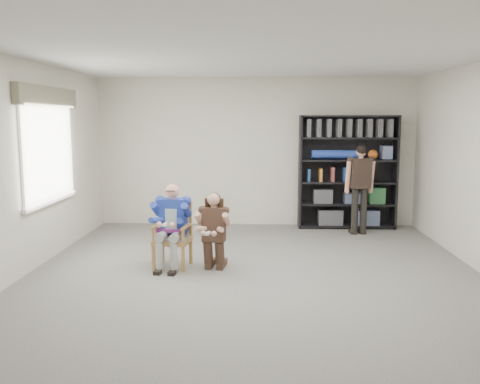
# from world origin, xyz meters

# --- Properties ---
(room_shell) EXTENTS (6.00, 7.00, 2.80)m
(room_shell) POSITION_xyz_m (0.00, 0.00, 1.40)
(room_shell) COLOR silver
(room_shell) RESTS_ON ground
(floor) EXTENTS (6.00, 7.00, 0.01)m
(floor) POSITION_xyz_m (0.00, 0.00, 0.00)
(floor) COLOR #5F5E59
(floor) RESTS_ON ground
(window_left) EXTENTS (0.16, 2.00, 1.75)m
(window_left) POSITION_xyz_m (-2.95, 1.00, 1.63)
(window_left) COLOR white
(window_left) RESTS_ON room_shell
(armchair) EXTENTS (0.58, 0.56, 0.89)m
(armchair) POSITION_xyz_m (-1.13, 0.57, 0.45)
(armchair) COLOR #A6803E
(armchair) RESTS_ON floor
(seated_man) EXTENTS (0.59, 0.76, 1.16)m
(seated_man) POSITION_xyz_m (-1.13, 0.57, 0.58)
(seated_man) COLOR navy
(seated_man) RESTS_ON floor
(kneeling_woman) EXTENTS (0.53, 0.77, 1.06)m
(kneeling_woman) POSITION_xyz_m (-0.55, 0.45, 0.53)
(kneeling_woman) COLOR #39211A
(kneeling_woman) RESTS_ON floor
(bookshelf) EXTENTS (1.80, 0.38, 2.10)m
(bookshelf) POSITION_xyz_m (1.70, 3.28, 1.05)
(bookshelf) COLOR black
(bookshelf) RESTS_ON floor
(standing_man) EXTENTS (0.53, 0.36, 1.59)m
(standing_man) POSITION_xyz_m (1.83, 2.72, 0.79)
(standing_man) COLOR black
(standing_man) RESTS_ON floor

